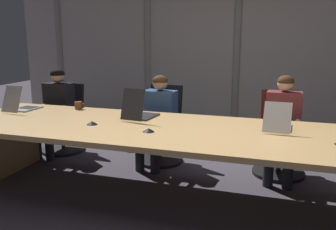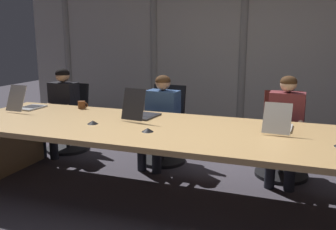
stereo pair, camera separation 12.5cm
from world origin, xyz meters
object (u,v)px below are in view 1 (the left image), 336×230
(laptop_left_mid, at_px, (140,112))
(office_chair_left_mid, at_px, (161,133))
(laptop_left_end, at_px, (22,106))
(coffee_mug_near, at_px, (79,105))
(person_left_mid, at_px, (157,115))
(office_chair_left_end, at_px, (64,126))
(person_left_end, at_px, (55,106))
(office_chair_center, at_px, (279,143))
(conference_mic_right_side, at_px, (149,130))
(person_center, at_px, (283,122))
(conference_mic_middle, at_px, (92,123))
(laptop_center, at_px, (278,123))

(laptop_left_mid, height_order, office_chair_left_mid, laptop_left_mid)
(laptop_left_end, height_order, coffee_mug_near, laptop_left_end)
(laptop_left_mid, relative_size, person_left_mid, 0.42)
(office_chair_left_end, distance_m, person_left_end, 0.35)
(laptop_left_end, relative_size, person_left_mid, 0.41)
(office_chair_center, height_order, person_left_end, person_left_end)
(office_chair_left_end, relative_size, conference_mic_right_side, 8.47)
(laptop_left_mid, relative_size, conference_mic_right_side, 4.23)
(office_chair_left_end, relative_size, person_center, 0.80)
(person_center, relative_size, conference_mic_right_side, 10.60)
(person_left_end, xyz_separation_m, conference_mic_middle, (1.13, -1.00, 0.09))
(person_left_end, distance_m, person_left_mid, 1.46)
(laptop_left_end, relative_size, office_chair_left_end, 0.49)
(laptop_left_end, xyz_separation_m, person_center, (2.94, 0.63, -0.13))
(person_left_end, bearing_deg, office_chair_left_mid, 100.09)
(office_chair_left_mid, bearing_deg, office_chair_left_end, -86.58)
(laptop_left_end, distance_m, conference_mic_middle, 1.20)
(person_left_mid, height_order, person_center, person_center)
(laptop_left_end, relative_size, conference_mic_middle, 4.16)
(conference_mic_middle, bearing_deg, person_left_end, 138.34)
(laptop_center, height_order, coffee_mug_near, laptop_center)
(person_left_mid, height_order, coffee_mug_near, person_left_mid)
(laptop_left_mid, height_order, person_left_mid, person_left_mid)
(office_chair_center, xyz_separation_m, coffee_mug_near, (-2.33, -0.52, 0.41))
(coffee_mug_near, bearing_deg, laptop_left_mid, -15.23)
(laptop_left_end, height_order, laptop_left_mid, laptop_left_mid)
(laptop_center, distance_m, person_left_mid, 1.56)
(office_chair_center, relative_size, person_center, 0.83)
(person_center, bearing_deg, office_chair_left_end, -90.63)
(laptop_left_mid, bearing_deg, laptop_left_end, 97.68)
(office_chair_center, xyz_separation_m, person_left_mid, (-1.46, -0.16, 0.28))
(laptop_left_end, relative_size, coffee_mug_near, 3.44)
(office_chair_left_mid, bearing_deg, person_left_end, -80.36)
(laptop_center, distance_m, conference_mic_right_side, 1.22)
(person_left_end, relative_size, person_left_mid, 1.04)
(office_chair_center, bearing_deg, laptop_left_end, -83.82)
(laptop_center, relative_size, person_center, 0.40)
(office_chair_left_mid, height_order, person_left_mid, person_left_mid)
(person_left_end, bearing_deg, laptop_left_end, 3.15)
(person_center, relative_size, coffee_mug_near, 8.78)
(laptop_left_end, xyz_separation_m, person_left_mid, (1.47, 0.63, -0.15))
(person_center, distance_m, conference_mic_right_side, 1.61)
(laptop_center, distance_m, conference_mic_middle, 1.80)
(laptop_left_mid, xyz_separation_m, conference_mic_right_side, (0.29, -0.50, -0.05))
(laptop_left_mid, distance_m, conference_mic_middle, 0.54)
(laptop_center, xyz_separation_m, office_chair_left_mid, (-1.43, 0.79, -0.42))
(laptop_left_mid, xyz_separation_m, office_chair_center, (1.44, 0.76, -0.43))
(office_chair_left_mid, bearing_deg, person_left_mid, 5.43)
(laptop_left_end, distance_m, coffee_mug_near, 0.65)
(person_left_mid, relative_size, conference_mic_right_side, 10.19)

